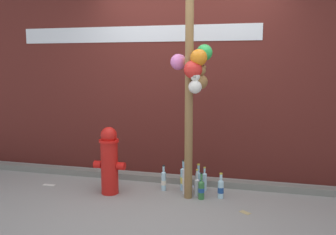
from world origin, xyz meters
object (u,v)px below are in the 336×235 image
object	(u,v)px
bottle_2	(186,180)
bottle_4	(184,178)
bottle_1	(201,189)
bottle_6	(221,188)
bottle_3	(197,186)
fire_hydrant	(109,160)
memorial_post	(192,56)
bottle_5	(164,180)
bottle_7	(204,181)
bottle_0	(198,182)

from	to	relation	value
bottle_2	bottle_4	bearing A→B (deg)	113.59
bottle_1	bottle_6	bearing A→B (deg)	22.63
bottle_3	bottle_6	distance (m)	0.28
fire_hydrant	bottle_4	bearing A→B (deg)	20.98
memorial_post	bottle_3	xyz separation A→B (m)	(0.06, 0.06, -1.49)
bottle_5	bottle_1	bearing A→B (deg)	-19.73
bottle_5	bottle_7	size ratio (longest dim) A/B	1.08
bottle_4	bottle_5	world-z (taller)	bottle_4
memorial_post	bottle_4	xyz separation A→B (m)	(-0.14, 0.23, -1.46)
bottle_1	bottle_3	distance (m)	0.10
bottle_6	bottle_5	bearing A→B (deg)	172.88
fire_hydrant	bottle_5	distance (m)	0.71
fire_hydrant	bottle_6	distance (m)	1.34
fire_hydrant	bottle_7	xyz separation A→B (m)	(1.08, 0.37, -0.29)
bottle_0	bottle_4	xyz separation A→B (m)	(-0.19, 0.07, 0.00)
fire_hydrant	bottle_6	world-z (taller)	fire_hydrant
bottle_2	bottle_4	distance (m)	0.12
bottle_1	bottle_3	bearing A→B (deg)	130.55
bottle_1	bottle_6	distance (m)	0.23
bottle_0	bottle_5	distance (m)	0.43
bottle_3	bottle_7	bearing A→B (deg)	75.62
bottle_3	fire_hydrant	bearing A→B (deg)	-171.66
bottle_0	bottle_1	world-z (taller)	bottle_0
fire_hydrant	bottle_1	bearing A→B (deg)	3.99
memorial_post	fire_hydrant	bearing A→B (deg)	-174.83
fire_hydrant	bottle_1	size ratio (longest dim) A/B	2.57
memorial_post	bottle_3	distance (m)	1.49
bottle_3	bottle_4	bearing A→B (deg)	138.93
bottle_2	bottle_3	distance (m)	0.16
bottle_0	bottle_2	world-z (taller)	bottle_2
bottle_0	bottle_7	world-z (taller)	bottle_0
bottle_2	bottle_7	xyz separation A→B (m)	(0.20, 0.16, -0.05)
bottle_4	bottle_5	size ratio (longest dim) A/B	1.20
bottle_4	bottle_7	size ratio (longest dim) A/B	1.29
bottle_2	bottle_6	size ratio (longest dim) A/B	1.36
bottle_4	bottle_0	bearing A→B (deg)	-20.30
fire_hydrant	bottle_5	world-z (taller)	fire_hydrant
bottle_1	bottle_7	distance (m)	0.29
bottle_1	bottle_2	xyz separation A→B (m)	(-0.21, 0.13, 0.05)
bottle_0	bottle_4	bearing A→B (deg)	159.70
bottle_4	memorial_post	bearing A→B (deg)	-59.44
bottle_5	bottle_6	distance (m)	0.71
bottle_0	bottle_1	size ratio (longest dim) A/B	1.16
bottle_3	bottle_4	size ratio (longest dim) A/B	0.86
bottle_3	bottle_6	xyz separation A→B (m)	(0.28, 0.01, -0.01)
bottle_0	fire_hydrant	bearing A→B (deg)	-166.42
bottle_6	bottle_7	bearing A→B (deg)	136.87
bottle_2	bottle_3	bearing A→B (deg)	-22.18
fire_hydrant	bottle_5	bearing A→B (deg)	22.92
bottle_2	bottle_7	bearing A→B (deg)	38.41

